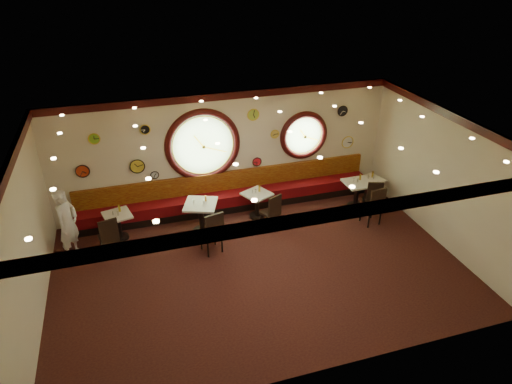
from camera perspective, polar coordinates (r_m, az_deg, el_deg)
name	(u,v)px	position (r m, az deg, el deg)	size (l,w,h in m)	color
floor	(259,267)	(10.43, 0.40, -9.42)	(9.00, 6.00, 0.00)	black
ceiling	(260,135)	(8.82, 0.48, 7.16)	(9.00, 6.00, 0.02)	gold
wall_back	(226,151)	(12.11, -3.81, 5.10)	(9.00, 0.02, 3.20)	beige
wall_front	(318,301)	(7.27, 7.70, -13.40)	(9.00, 0.02, 3.20)	beige
wall_left	(26,243)	(9.43, -26.82, -5.69)	(0.02, 6.00, 3.20)	beige
wall_right	(443,178)	(11.54, 22.30, 1.62)	(0.02, 6.00, 3.20)	beige
molding_back	(224,96)	(11.54, -4.00, 11.89)	(9.00, 0.10, 0.18)	black
molding_front	(323,216)	(6.40, 8.39, -3.03)	(9.00, 0.10, 0.18)	black
molding_left	(7,168)	(8.73, -28.65, 2.60)	(0.10, 6.00, 0.18)	black
molding_right	(454,117)	(10.96, 23.55, 8.63)	(0.10, 6.00, 0.18)	black
banquette_base	(230,205)	(12.55, -3.29, -1.68)	(8.00, 0.55, 0.20)	black
banquette_seat	(230,197)	(12.42, -3.32, -0.68)	(8.00, 0.55, 0.30)	#59070D
banquette_back	(227,181)	(12.42, -3.62, 1.40)	(8.00, 0.10, 0.55)	#661308
porthole_left_glass	(203,145)	(11.90, -6.67, 5.83)	(1.66, 1.66, 0.02)	#9CC979
porthole_left_frame	(203,145)	(11.89, -6.65, 5.81)	(1.98, 1.98, 0.18)	black
porthole_left_ring	(203,146)	(11.86, -6.62, 5.75)	(1.61, 1.61, 0.03)	yellow
porthole_right_glass	(303,135)	(12.66, 5.96, 7.07)	(1.10, 1.10, 0.02)	#9CC979
porthole_right_frame	(304,135)	(12.65, 5.98, 7.04)	(1.38, 1.38, 0.18)	black
porthole_right_ring	(304,136)	(12.62, 6.03, 6.99)	(1.09, 1.09, 0.03)	yellow
wall_clock_0	(155,175)	(12.00, -12.55, 2.11)	(0.20, 0.20, 0.03)	silver
wall_clock_1	(83,171)	(11.90, -20.87, 2.45)	(0.32, 0.32, 0.03)	#B63012
wall_clock_2	(253,115)	(11.91, -0.36, 9.65)	(0.30, 0.30, 0.03)	#B1D141
wall_clock_3	(275,134)	(12.29, 2.36, 7.27)	(0.22, 0.22, 0.03)	#DEC14A
wall_clock_4	(347,142)	(13.32, 11.35, 6.14)	(0.34, 0.34, 0.03)	silver
wall_clock_5	(145,129)	(11.51, -13.71, 7.60)	(0.24, 0.24, 0.03)	black
wall_clock_6	(137,166)	(11.86, -14.62, 3.13)	(0.36, 0.36, 0.03)	gold
wall_clock_7	(257,162)	(12.44, 0.11, 3.81)	(0.24, 0.24, 0.03)	red
wall_clock_8	(94,139)	(11.56, -19.59, 6.29)	(0.26, 0.26, 0.03)	#73B223
wall_clock_9	(342,111)	(12.88, 10.75, 9.94)	(0.28, 0.28, 0.03)	black
table_a	(119,223)	(11.62, -16.80, -3.76)	(0.76, 0.76, 0.69)	black
table_b	(201,214)	(11.39, -6.86, -2.77)	(0.98, 0.98, 0.84)	black
table_c	(257,202)	(11.99, 0.13, -1.26)	(0.86, 0.86, 0.71)	black
table_d	(357,192)	(12.72, 12.47, 0.06)	(0.70, 0.70, 0.77)	black
table_e	(370,187)	(13.18, 14.11, 0.62)	(0.76, 0.76, 0.67)	black
chair_a	(109,234)	(11.02, -17.93, -5.04)	(0.51, 0.51, 0.62)	black
chair_b	(213,230)	(10.56, -5.43, -4.77)	(0.57, 0.57, 0.69)	black
chair_c	(272,209)	(11.48, 2.07, -2.18)	(0.53, 0.53, 0.59)	black
chair_d	(375,204)	(11.96, 14.60, -1.43)	(0.51, 0.51, 0.67)	black
chair_e	(374,195)	(12.52, 14.51, -0.35)	(0.52, 0.52, 0.60)	black
condiment_a_salt	(113,213)	(11.47, -17.46, -2.57)	(0.03, 0.03, 0.09)	silver
condiment_b_salt	(194,201)	(11.25, -7.78, -1.15)	(0.03, 0.03, 0.09)	silver
condiment_c_salt	(252,192)	(11.85, -0.45, 0.05)	(0.03, 0.03, 0.09)	silver
condiment_d_salt	(354,180)	(12.56, 12.11, 1.45)	(0.04, 0.04, 0.11)	silver
condiment_a_pepper	(118,213)	(11.42, -16.87, -2.58)	(0.04, 0.04, 0.11)	#BCBCC1
condiment_b_pepper	(204,202)	(11.20, -6.54, -1.20)	(0.03, 0.03, 0.10)	silver
condiment_c_pepper	(256,191)	(11.85, -0.04, 0.11)	(0.04, 0.04, 0.11)	silver
condiment_d_pepper	(358,180)	(12.58, 12.61, 1.44)	(0.04, 0.04, 0.11)	#B9B9BE
condiment_a_bottle	(119,208)	(11.55, -16.72, -1.95)	(0.06, 0.06, 0.18)	gold
condiment_b_bottle	(206,199)	(11.28, -6.32, -0.82)	(0.05, 0.05, 0.14)	orange
condiment_c_bottle	(259,189)	(11.90, 0.43, 0.43)	(0.05, 0.05, 0.17)	gold
condiment_d_bottle	(360,177)	(12.70, 12.91, 1.84)	(0.05, 0.05, 0.17)	gold
condiment_e_salt	(369,177)	(13.05, 13.89, 1.86)	(0.04, 0.04, 0.11)	silver
condiment_e_pepper	(374,177)	(13.08, 14.48, 1.80)	(0.03, 0.03, 0.09)	#BBBCC0
condiment_e_bottle	(373,174)	(13.14, 14.38, 2.16)	(0.06, 0.06, 0.18)	gold
waiter	(68,224)	(11.16, -22.46, -3.71)	(0.63, 0.41, 1.72)	white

